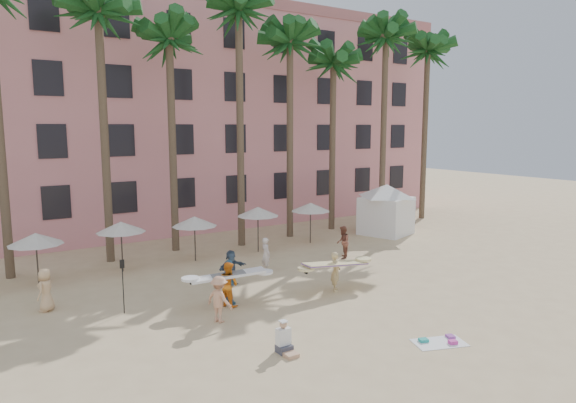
% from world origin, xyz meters
% --- Properties ---
extents(ground, '(120.00, 120.00, 0.00)m').
position_xyz_m(ground, '(0.00, 0.00, 0.00)').
color(ground, '#D1B789').
rests_on(ground, ground).
extents(pink_hotel, '(35.00, 14.00, 16.00)m').
position_xyz_m(pink_hotel, '(7.00, 26.00, 8.00)').
color(pink_hotel, pink).
rests_on(pink_hotel, ground).
extents(palm_row, '(44.40, 5.40, 16.30)m').
position_xyz_m(palm_row, '(0.51, 15.00, 12.97)').
color(palm_row, brown).
rests_on(palm_row, ground).
extents(umbrella_row, '(22.50, 2.70, 2.73)m').
position_xyz_m(umbrella_row, '(-3.00, 12.50, 2.33)').
color(umbrella_row, '#332B23').
rests_on(umbrella_row, ground).
extents(cabana, '(5.68, 5.68, 3.50)m').
position_xyz_m(cabana, '(13.04, 11.97, 2.07)').
color(cabana, white).
rests_on(cabana, ground).
extents(beach_towel, '(2.03, 1.56, 0.14)m').
position_xyz_m(beach_towel, '(1.75, -2.45, 0.03)').
color(beach_towel, white).
rests_on(beach_towel, ground).
extents(carrier_yellow, '(3.25, 0.86, 1.82)m').
position_xyz_m(carrier_yellow, '(2.25, 4.03, 1.02)').
color(carrier_yellow, tan).
rests_on(carrier_yellow, ground).
extents(carrier_white, '(3.21, 1.52, 1.88)m').
position_xyz_m(carrier_white, '(-2.74, 4.93, 1.00)').
color(carrier_white, orange).
rests_on(carrier_white, ground).
extents(beachgoers, '(16.57, 6.17, 1.93)m').
position_xyz_m(beachgoers, '(-1.57, 6.58, 0.90)').
color(beachgoers, '#DBAD7B').
rests_on(beachgoers, ground).
extents(paddle, '(0.18, 0.04, 2.23)m').
position_xyz_m(paddle, '(-6.66, 6.43, 1.41)').
color(paddle, black).
rests_on(paddle, ground).
extents(seated_man, '(0.48, 0.83, 1.08)m').
position_xyz_m(seated_man, '(-3.22, -0.15, 0.37)').
color(seated_man, '#3F3F4C').
rests_on(seated_man, ground).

